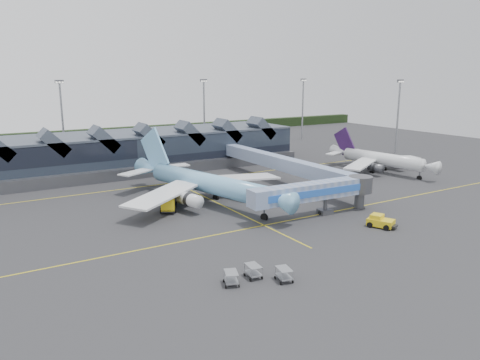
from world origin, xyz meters
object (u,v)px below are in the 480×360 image
jet_bridge (321,191)px  fuel_truck (169,199)px  pushback_tug (380,222)px  regional_jet (379,159)px  main_airliner (203,182)px

jet_bridge → fuel_truck: (-20.95, 17.67, -2.51)m
fuel_truck → pushback_tug: bearing=-23.3°
pushback_tug → regional_jet: bearing=19.3°
fuel_truck → pushback_tug: 37.22m
regional_jet → fuel_truck: (-57.98, -3.30, -1.55)m
regional_jet → pushback_tug: 45.48m
main_airliner → jet_bridge: 22.55m
main_airliner → jet_bridge: bearing=-66.8°
regional_jet → fuel_truck: 58.10m
regional_jet → fuel_truck: size_ratio=3.32×
main_airliner → jet_bridge: main_airliner is taller
pushback_tug → main_airliner: bearing=98.4°
fuel_truck → jet_bridge: bearing=-15.3°
fuel_truck → pushback_tug: size_ratio=1.87×
pushback_tug → fuel_truck: bearing=108.1°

